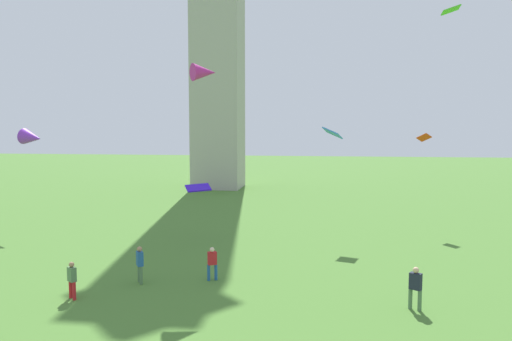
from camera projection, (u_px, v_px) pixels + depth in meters
person_0 at (212, 262)px, 22.72m from camera, size 0.48×0.40×1.61m
person_1 at (415, 286)px, 19.01m from camera, size 0.53×0.47×1.76m
person_2 at (72, 278)px, 20.23m from camera, size 0.48×0.45×1.62m
person_3 at (140, 262)px, 22.32m from camera, size 0.47×0.53×1.75m
kite_flying_0 at (198, 188)px, 30.26m from camera, size 1.84×1.60×0.45m
kite_flying_1 at (32, 138)px, 33.87m from camera, size 1.97×1.55×1.33m
kite_flying_2 at (451, 10)px, 25.30m from camera, size 0.92×0.70×0.46m
kite_flying_3 at (204, 72)px, 24.04m from camera, size 1.56×1.49×0.94m
kite_flying_4 at (332, 133)px, 31.36m from camera, size 1.40×1.44×0.84m
kite_flying_5 at (424, 137)px, 34.23m from camera, size 1.06×0.92×0.67m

